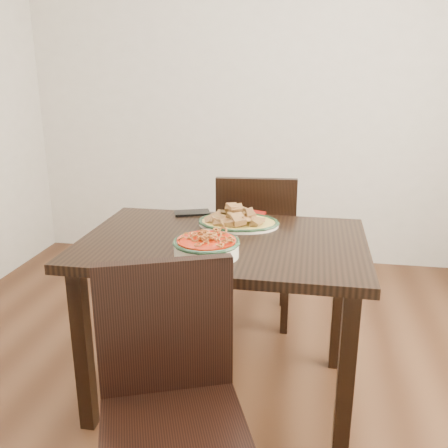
% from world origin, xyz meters
% --- Properties ---
extents(floor, '(3.50, 3.50, 0.00)m').
position_xyz_m(floor, '(0.00, 0.00, 0.00)').
color(floor, '#3E2313').
rests_on(floor, ground).
extents(wall_back, '(3.50, 0.10, 2.60)m').
position_xyz_m(wall_back, '(0.00, 1.75, 1.30)').
color(wall_back, silver).
rests_on(wall_back, ground).
extents(dining_table, '(1.18, 0.79, 0.75)m').
position_xyz_m(dining_table, '(0.04, -0.02, 0.65)').
color(dining_table, black).
rests_on(dining_table, ground).
extents(chair_far, '(0.45, 0.45, 0.89)m').
position_xyz_m(chair_far, '(0.10, 0.65, 0.50)').
color(chair_far, black).
rests_on(chair_far, ground).
extents(chair_near, '(0.55, 0.55, 0.89)m').
position_xyz_m(chair_near, '(0.01, -0.73, 0.50)').
color(chair_near, black).
rests_on(chair_near, ground).
extents(fish_plate, '(0.36, 0.28, 0.11)m').
position_xyz_m(fish_plate, '(0.07, 0.18, 0.79)').
color(fish_plate, silver).
rests_on(fish_plate, dining_table).
extents(noodle_bowl, '(0.26, 0.26, 0.08)m').
position_xyz_m(noodle_bowl, '(0.01, -0.22, 0.79)').
color(noodle_bowl, beige).
rests_on(noodle_bowl, dining_table).
extents(smartphone, '(0.19, 0.14, 0.01)m').
position_xyz_m(smartphone, '(-0.18, 0.32, 0.76)').
color(smartphone, black).
rests_on(smartphone, dining_table).
extents(napkin, '(0.13, 0.12, 0.01)m').
position_xyz_m(napkin, '(0.11, 0.36, 0.76)').
color(napkin, maroon).
rests_on(napkin, dining_table).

